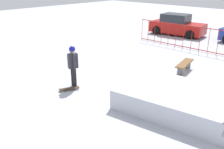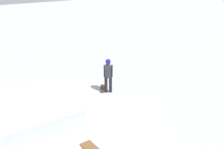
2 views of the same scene
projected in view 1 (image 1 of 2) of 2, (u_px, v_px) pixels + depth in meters
The scene contains 7 objects.
ground_plane at pixel (146, 96), 9.48m from camera, with size 60.00×60.00×0.00m, color #B2B7C1.
skate_ramp at pixel (188, 104), 8.25m from camera, with size 5.73×3.39×0.74m.
skater at pixel (73, 64), 9.96m from camera, with size 0.42×0.43×1.73m.
skateboard at pixel (69, 89), 9.95m from camera, with size 0.52×0.81×0.09m.
perimeter_fence at pixel (223, 43), 14.10m from camera, with size 11.49×0.14×1.50m.
park_bench at pixel (184, 65), 11.75m from camera, with size 0.69×1.65×0.48m.
parked_car_red at pixel (177, 25), 19.40m from camera, with size 4.27×2.28×1.60m.
Camera 1 is at (4.92, -7.08, 4.22)m, focal length 39.92 mm.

